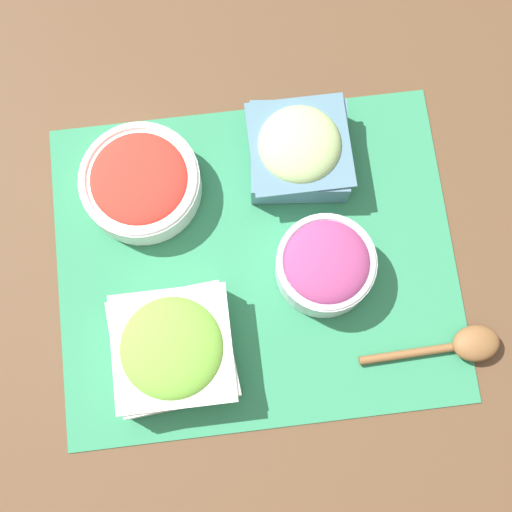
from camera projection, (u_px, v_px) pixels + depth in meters
ground_plane at (256, 261)px, 1.02m from camera, size 3.00×3.00×0.00m
placemat at (256, 261)px, 1.02m from camera, size 0.57×0.47×0.00m
onion_bowl at (326, 265)px, 0.98m from camera, size 0.14×0.14×0.07m
tomato_bowl at (140, 182)px, 1.01m from camera, size 0.17×0.17×0.06m
cucumber_bowl at (299, 149)px, 1.01m from camera, size 0.15×0.15×0.08m
lettuce_bowl at (173, 349)px, 0.95m from camera, size 0.17×0.17×0.08m
wooden_spoon at (464, 345)px, 0.98m from camera, size 0.20×0.05×0.03m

